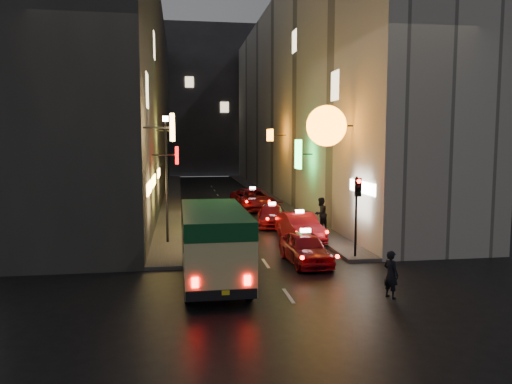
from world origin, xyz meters
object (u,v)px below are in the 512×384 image
pedestrian_crossing (391,271)px  lamp_post (166,170)px  minibus (214,237)px  traffic_light (357,199)px  taxi_near (305,245)px

pedestrian_crossing → lamp_post: (-7.50, 9.70, 2.82)m
minibus → traffic_light: 6.94m
pedestrian_crossing → traffic_light: size_ratio=0.51×
lamp_post → taxi_near: bearing=-39.2°
taxi_near → traffic_light: bearing=5.9°
pedestrian_crossing → traffic_light: bearing=-32.4°
traffic_light → lamp_post: bearing=151.1°
minibus → traffic_light: traffic_light is taller
traffic_light → lamp_post: size_ratio=0.56×
traffic_light → lamp_post: 9.42m
minibus → taxi_near: minibus is taller
minibus → taxi_near: size_ratio=1.28×
minibus → pedestrian_crossing: bearing=-24.4°
taxi_near → pedestrian_crossing: pedestrian_crossing is taller
pedestrian_crossing → lamp_post: 12.58m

